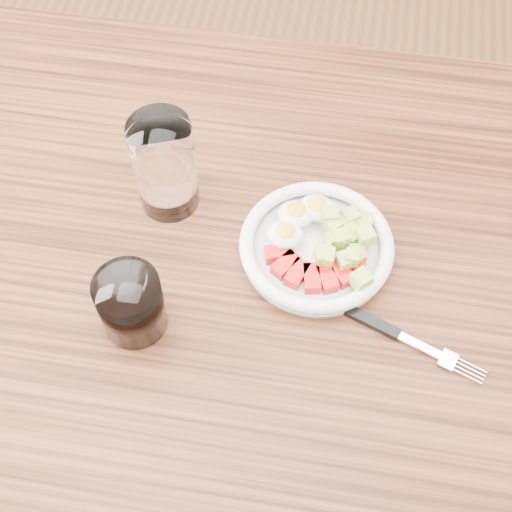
{
  "coord_description": "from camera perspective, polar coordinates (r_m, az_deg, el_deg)",
  "views": [
    {
      "loc": [
        0.07,
        -0.46,
        1.57
      ],
      "look_at": [
        -0.01,
        0.01,
        0.8
      ],
      "focal_mm": 50.0,
      "sensor_mm": 36.0,
      "label": 1
    }
  ],
  "objects": [
    {
      "name": "fork",
      "position": [
        0.9,
        10.11,
        -5.65
      ],
      "size": [
        0.21,
        0.09,
        0.01
      ],
      "color": "black",
      "rests_on": "dining_table"
    },
    {
      "name": "dining_table",
      "position": [
        1.02,
        0.47,
        -4.44
      ],
      "size": [
        1.5,
        0.9,
        0.77
      ],
      "color": "brown",
      "rests_on": "ground"
    },
    {
      "name": "coffee_glass",
      "position": [
        0.87,
        -9.97,
        -3.83
      ],
      "size": [
        0.08,
        0.08,
        0.09
      ],
      "color": "white",
      "rests_on": "dining_table"
    },
    {
      "name": "water_glass",
      "position": [
        0.94,
        -7.32,
        7.18
      ],
      "size": [
        0.08,
        0.08,
        0.15
      ],
      "primitive_type": "cylinder",
      "color": "white",
      "rests_on": "dining_table"
    },
    {
      "name": "bowl",
      "position": [
        0.93,
        4.93,
        0.95
      ],
      "size": [
        0.2,
        0.2,
        0.05
      ],
      "color": "white",
      "rests_on": "dining_table"
    },
    {
      "name": "ground",
      "position": [
        1.64,
        0.3,
        -15.24
      ],
      "size": [
        4.0,
        4.0,
        0.0
      ],
      "primitive_type": "plane",
      "color": "brown",
      "rests_on": "ground"
    }
  ]
}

